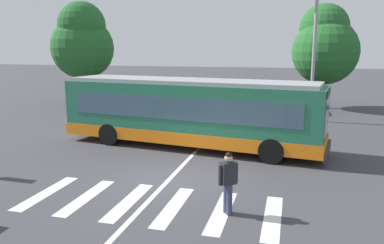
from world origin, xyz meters
TOP-DOWN VIEW (x-y plane):
  - ground_plane at (0.00, 0.00)m, footprint 160.00×160.00m
  - city_transit_bus at (-0.55, 4.43)m, footprint 12.17×4.22m
  - pedestrian_crossing_street at (2.33, -2.24)m, footprint 0.48×0.45m
  - parked_car_red at (-6.67, 15.50)m, footprint 2.05×4.59m
  - parked_car_white at (-4.02, 15.90)m, footprint 1.90×4.51m
  - parked_car_champagne at (-1.50, 15.39)m, footprint 2.23×4.65m
  - parked_car_silver at (1.44, 15.69)m, footprint 2.08×4.60m
  - parked_car_black at (4.09, 15.62)m, footprint 1.89×4.51m
  - twin_arm_street_lamp at (5.02, 12.27)m, footprint 4.47×0.32m
  - background_tree_left at (-12.14, 15.24)m, footprint 4.86×4.86m
  - background_tree_right at (6.04, 18.11)m, footprint 4.80×4.80m
  - crosswalk_painted_stripes at (0.09, -2.18)m, footprint 7.33×2.88m
  - lane_center_line at (-0.06, 2.00)m, footprint 0.16×24.00m

SIDE VIEW (x-z plane):
  - ground_plane at x=0.00m, z-range 0.00..0.00m
  - lane_center_line at x=-0.06m, z-range 0.00..0.01m
  - crosswalk_painted_stripes at x=0.09m, z-range 0.00..0.01m
  - parked_car_red at x=-6.67m, z-range 0.09..1.44m
  - parked_car_white at x=-4.02m, z-range 0.09..1.44m
  - parked_car_champagne at x=-1.50m, z-range 0.09..1.44m
  - parked_car_silver at x=1.44m, z-range 0.09..1.44m
  - parked_car_black at x=4.09m, z-range 0.09..1.44m
  - pedestrian_crossing_street at x=2.33m, z-range 0.11..1.83m
  - city_transit_bus at x=-0.55m, z-range 0.06..3.12m
  - background_tree_right at x=6.04m, z-range 0.84..8.49m
  - background_tree_left at x=-12.14m, z-range 0.96..8.94m
  - twin_arm_street_lamp at x=5.02m, z-range 1.02..9.51m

